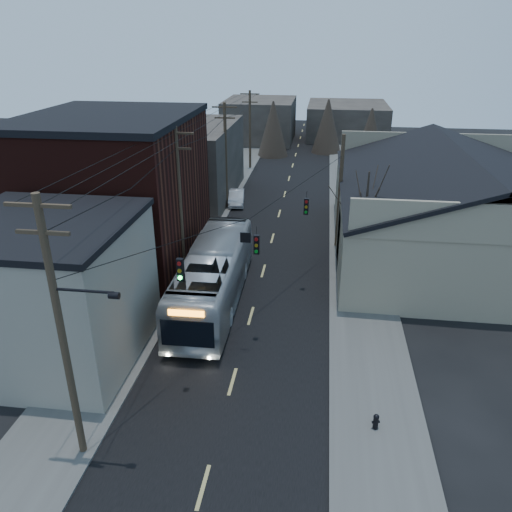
# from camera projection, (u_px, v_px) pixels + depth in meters

# --- Properties ---
(road_surface) EXTENTS (9.00, 110.00, 0.02)m
(road_surface) POSITION_uv_depth(u_px,v_px,m) (277.00, 221.00, 43.26)
(road_surface) COLOR black
(road_surface) RESTS_ON ground
(sidewalk_left) EXTENTS (4.00, 110.00, 0.12)m
(sidewalk_left) POSITION_uv_depth(u_px,v_px,m) (204.00, 217.00, 44.03)
(sidewalk_left) COLOR #474744
(sidewalk_left) RESTS_ON ground
(sidewalk_right) EXTENTS (4.00, 110.00, 0.12)m
(sidewalk_right) POSITION_uv_depth(u_px,v_px,m) (353.00, 224.00, 42.45)
(sidewalk_right) COLOR #474744
(sidewalk_right) RESTS_ON ground
(building_clapboard) EXTENTS (8.00, 8.00, 7.00)m
(building_clapboard) POSITION_uv_depth(u_px,v_px,m) (50.00, 294.00, 23.94)
(building_clapboard) COLOR gray
(building_clapboard) RESTS_ON ground
(building_brick) EXTENTS (10.00, 12.00, 10.00)m
(building_brick) POSITION_uv_depth(u_px,v_px,m) (116.00, 195.00, 33.40)
(building_brick) COLOR black
(building_brick) RESTS_ON ground
(building_left_far) EXTENTS (9.00, 14.00, 7.00)m
(building_left_far) POSITION_uv_depth(u_px,v_px,m) (186.00, 162.00, 48.42)
(building_left_far) COLOR #302A27
(building_left_far) RESTS_ON ground
(warehouse) EXTENTS (16.16, 20.60, 7.73)m
(warehouse) POSITION_uv_depth(u_px,v_px,m) (450.00, 218.00, 36.05)
(warehouse) COLOR gray
(warehouse) RESTS_ON ground
(building_far_left) EXTENTS (10.00, 12.00, 6.00)m
(building_far_left) POSITION_uv_depth(u_px,v_px,m) (260.00, 120.00, 74.42)
(building_far_left) COLOR #302A27
(building_far_left) RESTS_ON ground
(building_far_right) EXTENTS (12.00, 14.00, 5.00)m
(building_far_right) POSITION_uv_depth(u_px,v_px,m) (347.00, 120.00, 77.55)
(building_far_right) COLOR #302A27
(building_far_right) RESTS_ON ground
(bare_tree) EXTENTS (0.40, 0.40, 7.20)m
(bare_tree) POSITION_uv_depth(u_px,v_px,m) (364.00, 226.00, 31.96)
(bare_tree) COLOR black
(bare_tree) RESTS_ON ground
(utility_lines) EXTENTS (11.24, 45.28, 10.50)m
(utility_lines) POSITION_uv_depth(u_px,v_px,m) (228.00, 183.00, 36.32)
(utility_lines) COLOR #382B1E
(utility_lines) RESTS_ON ground
(bus) EXTENTS (3.22, 12.89, 3.58)m
(bus) POSITION_uv_depth(u_px,v_px,m) (213.00, 276.00, 29.51)
(bus) COLOR #9EA5AA
(bus) RESTS_ON ground
(parked_car) EXTENTS (1.91, 4.18, 1.33)m
(parked_car) POSITION_uv_depth(u_px,v_px,m) (236.00, 197.00, 47.29)
(parked_car) COLOR #A8ABB0
(parked_car) RESTS_ON ground
(fire_hydrant) EXTENTS (0.34, 0.24, 0.70)m
(fire_hydrant) POSITION_uv_depth(u_px,v_px,m) (376.00, 421.00, 20.32)
(fire_hydrant) COLOR black
(fire_hydrant) RESTS_ON sidewalk_right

